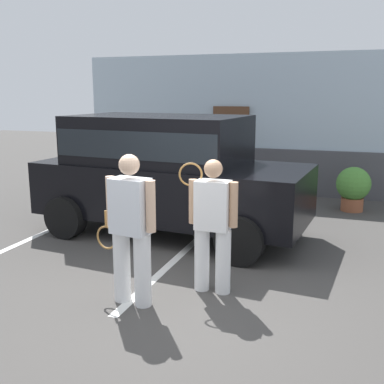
{
  "coord_description": "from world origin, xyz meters",
  "views": [
    {
      "loc": [
        1.9,
        -4.84,
        2.43
      ],
      "look_at": [
        -0.22,
        1.2,
        1.05
      ],
      "focal_mm": 43.25,
      "sensor_mm": 36.0,
      "label": 1
    }
  ],
  "objects_px": {
    "tennis_player_man": "(131,228)",
    "potted_plant_by_porch": "(353,187)",
    "parked_suv": "(166,169)",
    "tennis_player_woman": "(212,224)"
  },
  "relations": [
    {
      "from": "tennis_player_man",
      "to": "parked_suv",
      "type": "bearing_deg",
      "value": -67.46
    },
    {
      "from": "parked_suv",
      "to": "tennis_player_man",
      "type": "xyz_separation_m",
      "value": [
        0.67,
        -2.71,
        -0.23
      ]
    },
    {
      "from": "parked_suv",
      "to": "tennis_player_woman",
      "type": "distance_m",
      "value": 2.56
    },
    {
      "from": "tennis_player_woman",
      "to": "potted_plant_by_porch",
      "type": "height_order",
      "value": "tennis_player_woman"
    },
    {
      "from": "tennis_player_man",
      "to": "potted_plant_by_porch",
      "type": "height_order",
      "value": "tennis_player_man"
    },
    {
      "from": "tennis_player_woman",
      "to": "potted_plant_by_porch",
      "type": "relative_size",
      "value": 1.79
    },
    {
      "from": "tennis_player_woman",
      "to": "parked_suv",
      "type": "bearing_deg",
      "value": -54.07
    },
    {
      "from": "tennis_player_man",
      "to": "potted_plant_by_porch",
      "type": "bearing_deg",
      "value": -105.17
    },
    {
      "from": "parked_suv",
      "to": "tennis_player_man",
      "type": "distance_m",
      "value": 2.8
    },
    {
      "from": "tennis_player_man",
      "to": "potted_plant_by_porch",
      "type": "relative_size",
      "value": 1.9
    }
  ]
}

